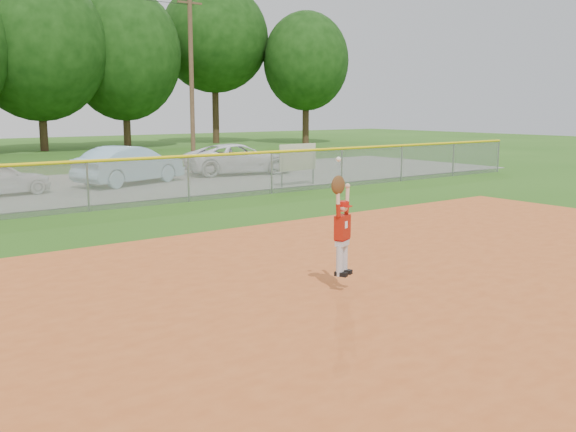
% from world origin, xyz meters
% --- Properties ---
extents(ground, '(120.00, 120.00, 0.00)m').
position_xyz_m(ground, '(0.00, 0.00, 0.00)').
color(ground, '#265413').
rests_on(ground, ground).
extents(clay_infield, '(24.00, 16.00, 0.04)m').
position_xyz_m(clay_infield, '(0.00, -3.00, 0.02)').
color(clay_infield, '#B65221').
rests_on(clay_infield, ground).
extents(parking_strip, '(44.00, 10.00, 0.03)m').
position_xyz_m(parking_strip, '(0.00, 16.00, 0.01)').
color(parking_strip, gray).
rests_on(parking_strip, ground).
extents(car_blue, '(4.91, 3.09, 1.53)m').
position_xyz_m(car_blue, '(3.71, 15.62, 0.79)').
color(car_blue, '#8EBCD3').
rests_on(car_blue, parking_strip).
extents(car_white_b, '(5.35, 3.24, 1.39)m').
position_xyz_m(car_white_b, '(9.35, 16.39, 0.72)').
color(car_white_b, white).
rests_on(car_white_b, parking_strip).
extents(sponsor_sign, '(1.87, 0.21, 1.66)m').
position_xyz_m(sponsor_sign, '(8.79, 11.23, 1.10)').
color(sponsor_sign, gray).
rests_on(sponsor_sign, ground).
extents(outfield_fence, '(40.06, 0.10, 1.55)m').
position_xyz_m(outfield_fence, '(0.00, 10.00, 0.88)').
color(outfield_fence, gray).
rests_on(outfield_fence, ground).
extents(power_lines, '(19.40, 0.24, 9.00)m').
position_xyz_m(power_lines, '(1.00, 22.00, 4.68)').
color(power_lines, '#4C3823').
rests_on(power_lines, ground).
extents(ballplayer, '(0.54, 0.33, 1.98)m').
position_xyz_m(ballplayer, '(0.39, -0.88, 1.14)').
color(ballplayer, silver).
rests_on(ballplayer, ground).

